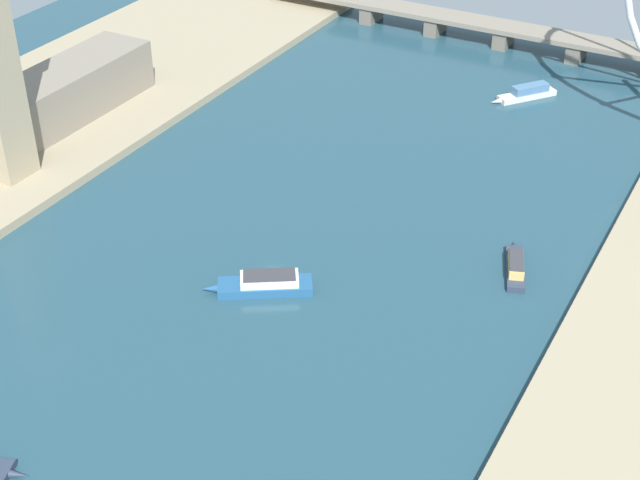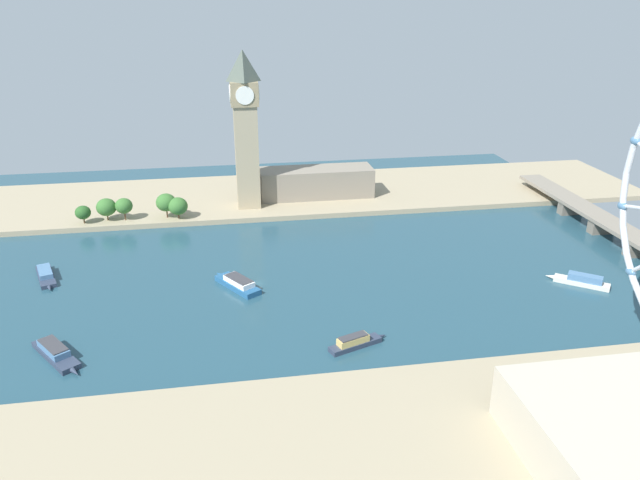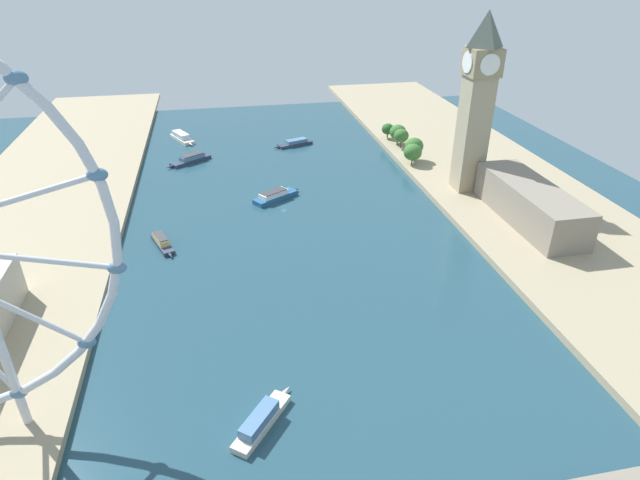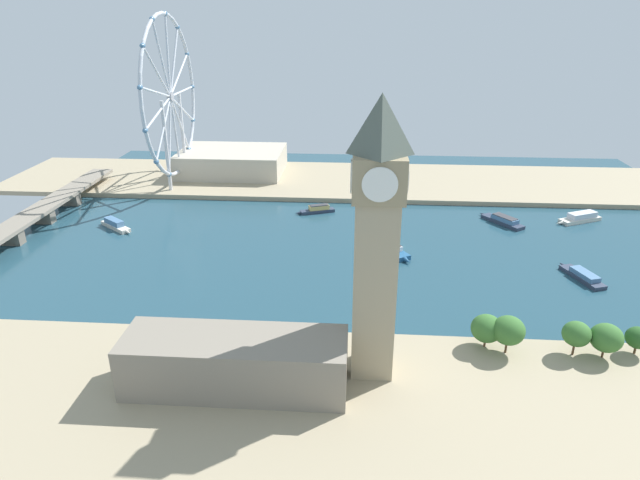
# 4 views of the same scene
# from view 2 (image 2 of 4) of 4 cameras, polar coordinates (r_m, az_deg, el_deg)

# --- Properties ---
(ground_plane) EXTENTS (419.03, 419.03, 0.00)m
(ground_plane) POSITION_cam_2_polar(r_m,az_deg,el_deg) (281.46, -5.78, -4.04)
(ground_plane) COLOR #234756
(riverbank_left) EXTENTS (90.00, 520.00, 3.00)m
(riverbank_left) POSITION_cam_2_polar(r_m,az_deg,el_deg) (396.46, -7.09, 4.06)
(riverbank_left) COLOR tan
(riverbank_left) RESTS_ON ground_plane
(riverbank_right) EXTENTS (90.00, 520.00, 3.00)m
(riverbank_right) POSITION_cam_2_polar(r_m,az_deg,el_deg) (177.57, -2.70, -21.45)
(riverbank_right) COLOR tan
(riverbank_right) RESTS_ON ground_plane
(clock_tower) EXTENTS (16.63, 16.63, 91.60)m
(clock_tower) POSITION_cam_2_polar(r_m,az_deg,el_deg) (361.66, -6.98, 10.38)
(clock_tower) COLOR tan
(clock_tower) RESTS_ON riverbank_left
(parliament_block) EXTENTS (22.00, 71.07, 18.02)m
(parliament_block) POSITION_cam_2_polar(r_m,az_deg,el_deg) (387.49, -0.35, 5.43)
(parliament_block) COLOR gray
(parliament_block) RESTS_ON riverbank_left
(tree_row_embankment) EXTENTS (14.97, 62.08, 14.21)m
(tree_row_embankment) POSITION_cam_2_polar(r_m,az_deg,el_deg) (361.41, -16.58, 3.06)
(tree_row_embankment) COLOR #513823
(tree_row_embankment) RESTS_ON riverbank_left
(river_bridge) EXTENTS (231.03, 14.64, 9.42)m
(river_bridge) POSITION_cam_2_polar(r_m,az_deg,el_deg) (345.68, 27.74, -0.23)
(river_bridge) COLOR gray
(river_bridge) RESTS_ON ground_plane
(tour_boat_0) EXTENTS (28.35, 22.11, 4.94)m
(tour_boat_0) POSITION_cam_2_polar(r_m,az_deg,el_deg) (245.57, -23.53, -9.64)
(tour_boat_0) COLOR #2D384C
(tour_boat_0) RESTS_ON ground_plane
(tour_boat_1) EXTENTS (28.59, 14.46, 4.14)m
(tour_boat_1) POSITION_cam_2_polar(r_m,az_deg,el_deg) (311.29, -24.31, -3.02)
(tour_boat_1) COLOR #2D384C
(tour_boat_1) RESTS_ON ground_plane
(tour_boat_2) EXTENTS (28.28, 20.64, 5.31)m
(tour_boat_2) POSITION_cam_2_polar(r_m,az_deg,el_deg) (277.63, -7.75, -4.03)
(tour_boat_2) COLOR #235684
(tour_boat_2) RESTS_ON ground_plane
(tour_boat_3) EXTENTS (20.15, 24.40, 5.20)m
(tour_boat_3) POSITION_cam_2_polar(r_m,az_deg,el_deg) (302.22, 23.32, -3.50)
(tour_boat_3) COLOR beige
(tour_boat_3) RESTS_ON ground_plane
(tour_boat_4) EXTENTS (11.97, 24.49, 5.01)m
(tour_boat_4) POSITION_cam_2_polar(r_m,az_deg,el_deg) (232.17, 3.34, -9.53)
(tour_boat_4) COLOR #2D384C
(tour_boat_4) RESTS_ON ground_plane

